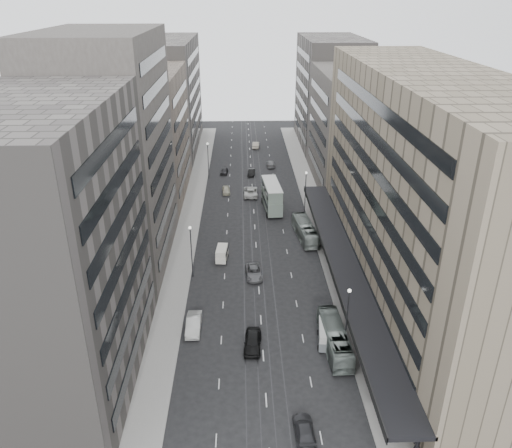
{
  "coord_description": "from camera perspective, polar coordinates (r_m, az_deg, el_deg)",
  "views": [
    {
      "loc": [
        -2.25,
        -52.14,
        38.64
      ],
      "look_at": [
        -0.15,
        17.14,
        6.15
      ],
      "focal_mm": 35.0,
      "sensor_mm": 36.0,
      "label": 1
    }
  ],
  "objects": [
    {
      "name": "sedan_6",
      "position": [
        103.67,
        -0.62,
        3.74
      ],
      "size": [
        2.89,
        6.17,
        1.71
      ],
      "primitive_type": "imported",
      "rotation": [
        0.0,
        0.0,
        3.13
      ],
      "color": "beige",
      "rests_on": "ground"
    },
    {
      "name": "bus_near",
      "position": [
        61.11,
        8.98,
        -12.73
      ],
      "size": [
        2.82,
        10.53,
        2.91
      ],
      "primitive_type": "imported",
      "rotation": [
        0.0,
        0.0,
        3.18
      ],
      "color": "slate",
      "rests_on": "ground"
    },
    {
      "name": "building_right_far",
      "position": [
        138.44,
        8.44,
        14.61
      ],
      "size": [
        15.0,
        32.0,
        28.0
      ],
      "primitive_type": "cube",
      "color": "#67625D",
      "rests_on": "ground"
    },
    {
      "name": "bus_far",
      "position": [
        85.66,
        5.65,
        -0.73
      ],
      "size": [
        3.63,
        10.77,
        2.94
      ],
      "primitive_type": "imported",
      "rotation": [
        0.0,
        0.0,
        3.25
      ],
      "color": "gray",
      "rests_on": "ground"
    },
    {
      "name": "double_decker",
      "position": [
        95.91,
        1.81,
        3.25
      ],
      "size": [
        3.78,
        10.18,
        5.45
      ],
      "rotation": [
        0.0,
        0.0,
        0.09
      ],
      "color": "slate",
      "rests_on": "ground"
    },
    {
      "name": "building_left_b",
      "position": [
        76.82,
        -16.33,
        7.74
      ],
      "size": [
        15.0,
        26.0,
        34.0
      ],
      "primitive_type": "cube",
      "color": "#46413D",
      "rests_on": "ground"
    },
    {
      "name": "lamp_left_far",
      "position": [
        112.49,
        -5.51,
        7.71
      ],
      "size": [
        0.44,
        0.44,
        8.32
      ],
      "color": "#262628",
      "rests_on": "ground"
    },
    {
      "name": "sedan_1",
      "position": [
        64.04,
        -7.14,
        -11.29
      ],
      "size": [
        1.78,
        5.11,
        1.68
      ],
      "primitive_type": "imported",
      "rotation": [
        0.0,
        0.0,
        0.0
      ],
      "color": "#B6B6B2",
      "rests_on": "ground"
    },
    {
      "name": "sidewalk_right",
      "position": [
        98.62,
        6.71,
        1.92
      ],
      "size": [
        4.0,
        125.0,
        0.15
      ],
      "primitive_type": "cube",
      "color": "gray",
      "rests_on": "ground"
    },
    {
      "name": "building_left_d",
      "position": [
        134.82,
        -10.23,
        14.2
      ],
      "size": [
        15.0,
        38.0,
        28.0
      ],
      "primitive_type": "cube",
      "color": "#67625D",
      "rests_on": "ground"
    },
    {
      "name": "sedan_9",
      "position": [
        136.67,
        -0.02,
        9.04
      ],
      "size": [
        2.09,
        4.99,
        1.6
      ],
      "primitive_type": "imported",
      "rotation": [
        0.0,
        0.0,
        3.06
      ],
      "color": "#A99F8C",
      "rests_on": "ground"
    },
    {
      "name": "building_left_c",
      "position": [
        103.37,
        -12.6,
        9.87
      ],
      "size": [
        15.0,
        28.0,
        25.0
      ],
      "primitive_type": "cube",
      "color": "#7B6C5F",
      "rests_on": "ground"
    },
    {
      "name": "building_right_mid",
      "position": [
        110.09,
        10.97,
        10.66
      ],
      "size": [
        15.0,
        28.0,
        24.0
      ],
      "primitive_type": "cube",
      "color": "#46413D",
      "rests_on": "ground"
    },
    {
      "name": "sedan_8",
      "position": [
        116.7,
        -3.64,
        6.08
      ],
      "size": [
        2.04,
        4.09,
        1.34
      ],
      "primitive_type": "imported",
      "rotation": [
        0.0,
        0.0,
        -0.12
      ],
      "color": "#242426",
      "rests_on": "ground"
    },
    {
      "name": "sedan_5",
      "position": [
        115.46,
        -0.53,
        5.92
      ],
      "size": [
        1.85,
        4.25,
        1.36
      ],
      "primitive_type": "imported",
      "rotation": [
        0.0,
        0.0,
        -0.1
      ],
      "color": "black",
      "rests_on": "ground"
    },
    {
      "name": "sedan_4",
      "position": [
        105.06,
        -3.44,
        3.89
      ],
      "size": [
        1.87,
        4.12,
        1.37
      ],
      "primitive_type": "imported",
      "rotation": [
        0.0,
        0.0,
        0.06
      ],
      "color": "#ACA78E",
      "rests_on": "ground"
    },
    {
      "name": "panel_van",
      "position": [
        78.58,
        -3.92,
        -3.38
      ],
      "size": [
        2.01,
        3.68,
        2.24
      ],
      "rotation": [
        0.0,
        0.0,
        -0.09
      ],
      "color": "silver",
      "rests_on": "ground"
    },
    {
      "name": "lamp_right_far",
      "position": [
        94.1,
        5.69,
        4.18
      ],
      "size": [
        0.44,
        0.44,
        8.32
      ],
      "color": "#262628",
      "rests_on": "ground"
    },
    {
      "name": "sidewalk_left",
      "position": [
        98.07,
        -7.31,
        1.75
      ],
      "size": [
        4.0,
        125.0,
        0.15
      ],
      "primitive_type": "cube",
      "color": "gray",
      "rests_on": "ground"
    },
    {
      "name": "pedestrian",
      "position": [
        51.7,
        17.93,
        -22.92
      ],
      "size": [
        0.83,
        0.63,
        2.06
      ],
      "primitive_type": "imported",
      "rotation": [
        0.0,
        0.0,
        3.34
      ],
      "color": "black",
      "rests_on": "sidewalk_right"
    },
    {
      "name": "sedan_2",
      "position": [
        74.43,
        -0.24,
        -5.53
      ],
      "size": [
        2.68,
        5.2,
        1.4
      ],
      "primitive_type": "imported",
      "rotation": [
        0.0,
        0.0,
        0.07
      ],
      "color": "slate",
      "rests_on": "ground"
    },
    {
      "name": "lamp_right_near",
      "position": [
        59.02,
        10.42,
        -9.87
      ],
      "size": [
        0.44,
        0.44,
        8.32
      ],
      "color": "#262628",
      "rests_on": "ground"
    },
    {
      "name": "sedan_0",
      "position": [
        60.84,
        -0.39,
        -13.28
      ],
      "size": [
        2.37,
        5.13,
        1.7
      ],
      "primitive_type": "imported",
      "rotation": [
        0.0,
        0.0,
        -0.07
      ],
      "color": "black",
      "rests_on": "ground"
    },
    {
      "name": "department_store",
      "position": [
        68.85,
        18.56,
        3.64
      ],
      "size": [
        19.2,
        60.0,
        30.0
      ],
      "color": "gray",
      "rests_on": "ground"
    },
    {
      "name": "building_left_a",
      "position": [
        53.65,
        -22.6,
        -3.12
      ],
      "size": [
        15.0,
        28.0,
        30.0
      ],
      "primitive_type": "cube",
      "color": "#67625D",
      "rests_on": "ground"
    },
    {
      "name": "ground",
      "position": [
        64.94,
        0.6,
        -11.4
      ],
      "size": [
        220.0,
        220.0,
        0.0
      ],
      "primitive_type": "plane",
      "color": "black",
      "rests_on": "ground"
    },
    {
      "name": "sedan_3",
      "position": [
        51.59,
        5.55,
        -22.41
      ],
      "size": [
        2.03,
        4.75,
        1.37
      ],
      "primitive_type": "imported",
      "rotation": [
        0.0,
        0.0,
        3.17
      ],
      "color": "#2A2A2D",
      "rests_on": "ground"
    },
    {
      "name": "lamp_left_near",
      "position": [
        72.72,
        -7.43,
        -2.49
      ],
      "size": [
        0.44,
        0.44,
        8.32
      ],
      "color": "#262628",
      "rests_on": "ground"
    },
    {
      "name": "vw_microbus",
      "position": [
        61.76,
        8.08,
        -12.32
      ],
      "size": [
        2.52,
        4.69,
        2.42
      ],
      "rotation": [
        0.0,
        0.0,
        -0.13
      ],
      "color": "#5A5F62",
      "rests_on": "ground"
    },
    {
      "name": "sedan_7",
      "position": [
        121.47,
        1.67,
        6.9
      ],
      "size": [
        2.02,
        4.82,
        1.39
      ],
      "primitive_type": "imported",
      "rotation": [
        0.0,
        0.0,
        3.16
      ],
      "color": "slate",
      "rests_on": "ground"
    }
  ]
}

